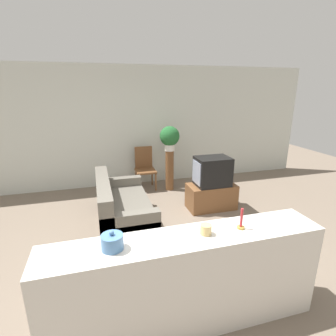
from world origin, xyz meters
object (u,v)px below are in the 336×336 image
object	(u,v)px
couch	(122,210)
television	(212,171)
potted_plant	(170,137)
decorative_bowl	(112,242)
wooden_chair	(145,166)

from	to	relation	value
couch	television	xyz separation A→B (m)	(1.70, 0.26, 0.44)
couch	potted_plant	world-z (taller)	potted_plant
decorative_bowl	potted_plant	bearing A→B (deg)	66.64
television	potted_plant	size ratio (longest dim) A/B	1.19
television	potted_plant	bearing A→B (deg)	112.99
potted_plant	decorative_bowl	bearing A→B (deg)	-113.36
potted_plant	decorative_bowl	distance (m)	3.75
potted_plant	couch	bearing A→B (deg)	-130.97
couch	decorative_bowl	xyz separation A→B (m)	(-0.27, -2.04, 0.72)
wooden_chair	couch	bearing A→B (deg)	-112.95
couch	decorative_bowl	distance (m)	2.18
potted_plant	decorative_bowl	size ratio (longest dim) A/B	2.94
television	decorative_bowl	distance (m)	3.04
television	wooden_chair	distance (m)	1.75
decorative_bowl	couch	bearing A→B (deg)	82.55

